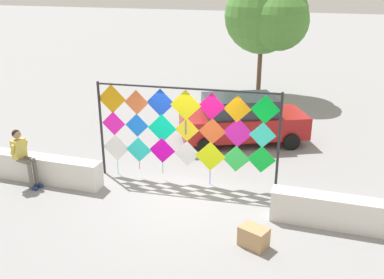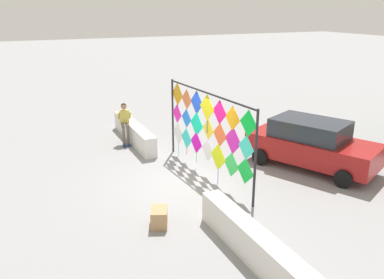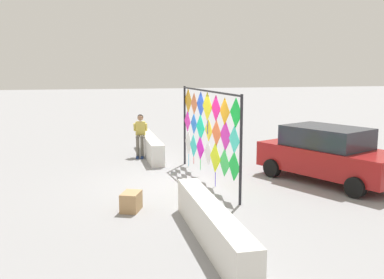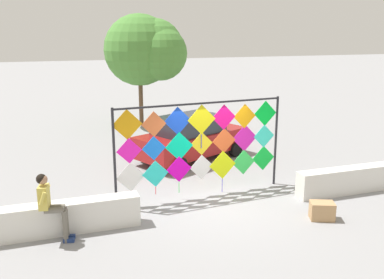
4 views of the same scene
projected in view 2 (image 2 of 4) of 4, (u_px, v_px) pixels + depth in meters
ground at (186, 181)px, 12.28m from camera, size 120.00×120.00×0.00m
plaza_ledge_left at (134, 132)px, 15.83m from camera, size 4.30×0.46×0.75m
plaza_ledge_right at (258, 249)px, 8.21m from camera, size 4.30×0.46×0.75m
kite_display_rack at (207, 126)px, 12.27m from camera, size 4.96×0.41×2.75m
seated_vendor at (125, 120)px, 15.39m from camera, size 0.74×0.55×1.60m
parked_car at (311, 144)px, 13.16m from camera, size 4.54×3.40×1.62m
cardboard_box_large at (159, 217)px, 9.75m from camera, size 0.69×0.59×0.45m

